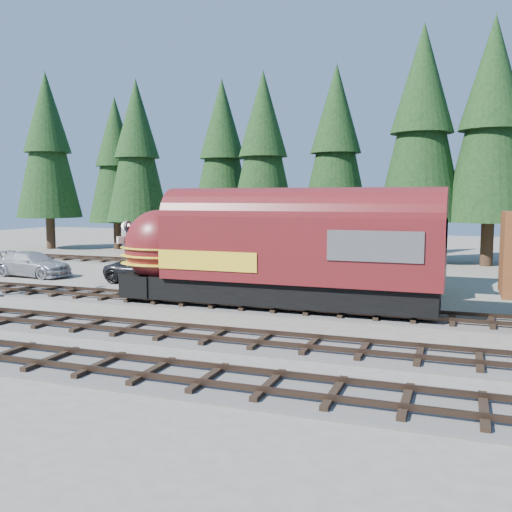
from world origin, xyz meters
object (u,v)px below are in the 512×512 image
(locomotive, at_px, (265,256))
(pickup_truck_b, at_px, (32,264))
(depot, at_px, (316,237))
(caboose, at_px, (211,234))
(pickup_truck_a, at_px, (150,270))

(locomotive, xyz_separation_m, pickup_truck_b, (-17.85, 5.06, -1.68))
(depot, distance_m, caboose, 12.40)
(pickup_truck_b, bearing_deg, depot, -81.88)
(locomotive, height_order, caboose, caboose)
(depot, height_order, pickup_truck_b, depot)
(caboose, relative_size, pickup_truck_b, 1.67)
(pickup_truck_a, bearing_deg, depot, -80.77)
(locomotive, bearing_deg, depot, 83.10)
(depot, bearing_deg, caboose, 142.75)
(locomotive, distance_m, pickup_truck_b, 18.63)
(caboose, bearing_deg, pickup_truck_b, -134.46)
(depot, bearing_deg, locomotive, -96.90)
(depot, relative_size, caboose, 1.38)
(depot, xyz_separation_m, caboose, (-9.86, 7.50, -0.55))
(depot, bearing_deg, pickup_truck_b, -175.57)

